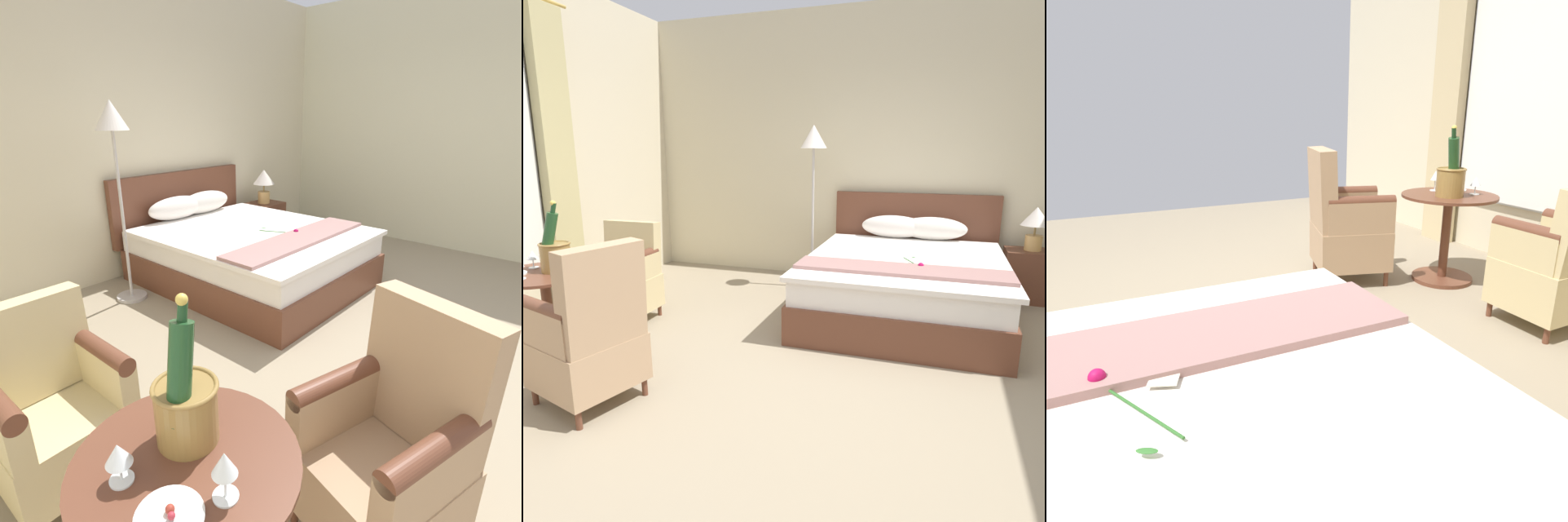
# 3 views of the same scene
# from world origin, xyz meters

# --- Properties ---
(ground_plane) EXTENTS (7.49, 7.49, 0.00)m
(ground_plane) POSITION_xyz_m (0.00, 0.00, 0.00)
(ground_plane) COLOR gray
(wall_headboard_side) EXTENTS (5.88, 0.12, 3.08)m
(wall_headboard_side) POSITION_xyz_m (0.00, 3.06, 1.54)
(wall_headboard_side) COLOR beige
(wall_headboard_side) RESTS_ON ground
(bed) EXTENTS (1.80, 2.22, 1.05)m
(bed) POSITION_xyz_m (0.38, 1.90, 0.32)
(bed) COLOR brown
(bed) RESTS_ON ground
(nightstand) EXTENTS (0.52, 0.39, 0.53)m
(nightstand) POSITION_xyz_m (1.57, 2.66, 0.27)
(nightstand) COLOR brown
(nightstand) RESTS_ON ground
(bedside_lamp) EXTENTS (0.28, 0.28, 0.44)m
(bedside_lamp) POSITION_xyz_m (1.57, 2.66, 0.82)
(bedside_lamp) COLOR tan
(bedside_lamp) RESTS_ON nightstand
(floor_lamp_brass) EXTENTS (0.28, 0.28, 1.78)m
(floor_lamp_brass) POSITION_xyz_m (-0.68, 2.42, 1.45)
(floor_lamp_brass) COLOR #B5B0AD
(floor_lamp_brass) RESTS_ON ground
(side_table_round) EXTENTS (0.71, 0.71, 0.68)m
(side_table_round) POSITION_xyz_m (-1.99, -0.04, 0.40)
(side_table_round) COLOR brown
(side_table_round) RESTS_ON ground
(champagne_bucket) EXTENTS (0.21, 0.21, 0.51)m
(champagne_bucket) POSITION_xyz_m (-1.93, 0.02, 0.82)
(champagne_bucket) COLOR olive
(champagne_bucket) RESTS_ON side_table_round
(wine_glass_near_bucket) EXTENTS (0.08, 0.08, 0.13)m
(wine_glass_near_bucket) POSITION_xyz_m (-2.16, 0.04, 0.77)
(wine_glass_near_bucket) COLOR white
(wine_glass_near_bucket) RESTS_ON side_table_round
(armchair_by_window) EXTENTS (0.57, 0.54, 0.89)m
(armchair_by_window) POSITION_xyz_m (-2.04, 0.88, 0.39)
(armchair_by_window) COLOR brown
(armchair_by_window) RESTS_ON ground
(armchair_facing_bed) EXTENTS (0.69, 0.67, 1.02)m
(armchair_facing_bed) POSITION_xyz_m (-1.30, -0.42, 0.43)
(armchair_facing_bed) COLOR brown
(armchair_facing_bed) RESTS_ON ground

